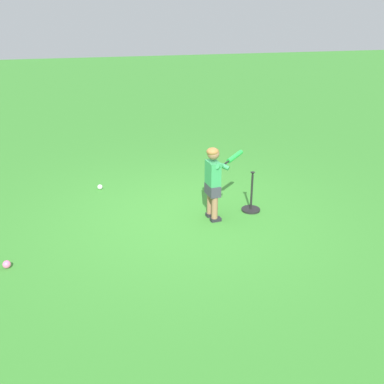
# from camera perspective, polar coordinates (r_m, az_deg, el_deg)

# --- Properties ---
(ground_plane) EXTENTS (40.00, 40.00, 0.00)m
(ground_plane) POSITION_cam_1_polar(r_m,az_deg,el_deg) (6.73, -1.05, -3.17)
(ground_plane) COLOR #38842D
(child_batter) EXTENTS (0.54, 0.66, 1.08)m
(child_batter) POSITION_cam_1_polar(r_m,az_deg,el_deg) (6.45, 2.81, 1.93)
(child_batter) COLOR #232328
(child_batter) RESTS_ON ground
(play_ball_far_left) EXTENTS (0.10, 0.10, 0.10)m
(play_ball_far_left) POSITION_cam_1_polar(r_m,az_deg,el_deg) (5.94, -22.04, -8.33)
(play_ball_far_left) COLOR pink
(play_ball_far_left) RESTS_ON ground
(play_ball_center_lawn) EXTENTS (0.08, 0.08, 0.08)m
(play_ball_center_lawn) POSITION_cam_1_polar(r_m,az_deg,el_deg) (7.84, -11.37, 0.62)
(play_ball_center_lawn) COLOR white
(play_ball_center_lawn) RESTS_ON ground
(batting_tee) EXTENTS (0.28, 0.28, 0.62)m
(batting_tee) POSITION_cam_1_polar(r_m,az_deg,el_deg) (6.95, 7.35, -1.52)
(batting_tee) COLOR black
(batting_tee) RESTS_ON ground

